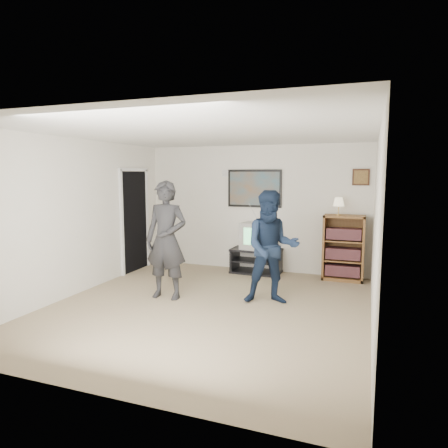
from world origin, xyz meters
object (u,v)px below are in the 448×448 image
Objects in this scene: person_short at (272,247)px; crt_television at (259,236)px; person_tall at (166,240)px; media_stand at (256,261)px; bookshelf at (343,248)px.

crt_television is at bearing 93.17° from person_short.
person_tall is at bearing 172.86° from person_short.
media_stand is at bearing 63.65° from person_tall.
media_stand is 2.31m from person_tall.
bookshelf reaches higher than media_stand.
media_stand is at bearing -171.42° from crt_television.
media_stand is 1.67m from bookshelf.
person_tall reaches higher than media_stand.
bookshelf reaches higher than crt_television.
crt_television is 1.59m from bookshelf.
person_short is (1.60, 0.30, -0.07)m from person_tall.
crt_television is 0.33× the size of person_tall.
person_short is at bearing -60.46° from crt_television.
media_stand is 0.82× the size of bookshelf.
person_tall is at bearing -140.72° from bookshelf.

